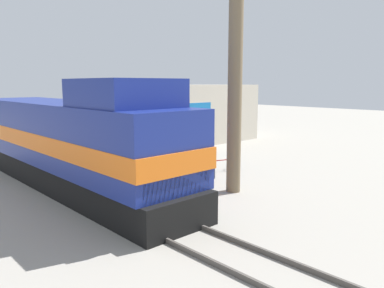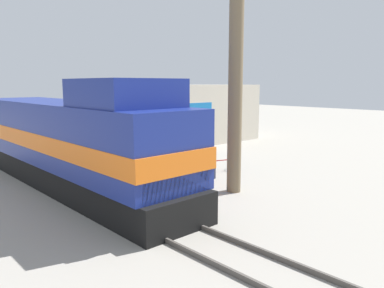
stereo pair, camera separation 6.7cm
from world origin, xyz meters
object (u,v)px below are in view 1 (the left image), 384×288
at_px(utility_pole, 235,66).
at_px(vendor_umbrella, 178,141).
at_px(locomotive, 73,142).
at_px(person_bystander, 211,161).
at_px(billboard_sign, 194,117).
at_px(bicycle, 219,164).

distance_m(utility_pole, vendor_umbrella, 4.93).
bearing_deg(locomotive, person_bystander, -28.54).
bearing_deg(vendor_umbrella, person_bystander, -58.70).
bearing_deg(vendor_umbrella, billboard_sign, 30.59).
height_order(billboard_sign, bicycle, billboard_sign).
distance_m(vendor_umbrella, billboard_sign, 2.88).
distance_m(locomotive, person_bystander, 6.36).
bearing_deg(locomotive, billboard_sign, -1.46).
bearing_deg(bicycle, vendor_umbrella, -89.21).
distance_m(vendor_umbrella, person_bystander, 1.90).
bearing_deg(person_bystander, vendor_umbrella, 121.30).
bearing_deg(billboard_sign, bicycle, -93.83).
xyz_separation_m(locomotive, utility_pole, (4.64, -5.09, 3.19)).
height_order(vendor_umbrella, bicycle, vendor_umbrella).
bearing_deg(bicycle, person_bystander, -43.19).
bearing_deg(locomotive, utility_pole, -47.67).
height_order(locomotive, vendor_umbrella, locomotive).
bearing_deg(billboard_sign, person_bystander, -117.74).
relative_size(locomotive, bicycle, 8.02).
xyz_separation_m(vendor_umbrella, bicycle, (2.20, -0.70, -1.37)).
bearing_deg(bicycle, billboard_sign, -165.30).
distance_m(utility_pole, billboard_sign, 5.99).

